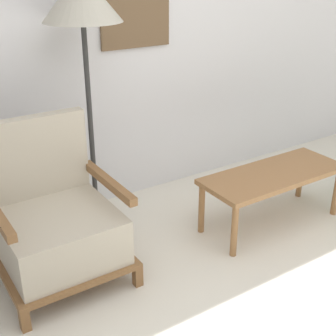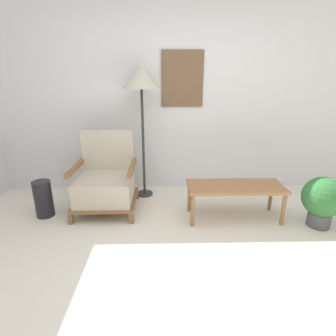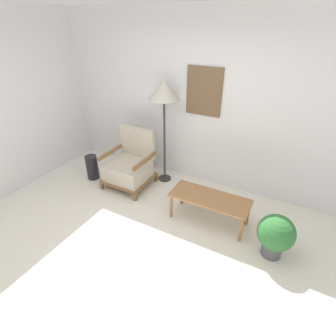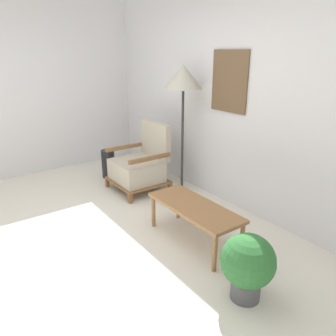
{
  "view_description": "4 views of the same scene",
  "coord_description": "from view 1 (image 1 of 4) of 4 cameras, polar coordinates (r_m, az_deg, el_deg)",
  "views": [
    {
      "loc": [
        -1.7,
        -1.01,
        1.8
      ],
      "look_at": [
        -0.19,
        1.31,
        0.55
      ],
      "focal_mm": 50.0,
      "sensor_mm": 36.0,
      "label": 1
    },
    {
      "loc": [
        -0.26,
        -1.63,
        1.54
      ],
      "look_at": [
        -0.19,
        1.31,
        0.55
      ],
      "focal_mm": 28.0,
      "sensor_mm": 36.0,
      "label": 2
    },
    {
      "loc": [
        1.43,
        -1.69,
        2.53
      ],
      "look_at": [
        -0.19,
        1.31,
        0.55
      ],
      "focal_mm": 28.0,
      "sensor_mm": 36.0,
      "label": 3
    },
    {
      "loc": [
        2.86,
        -0.87,
        1.89
      ],
      "look_at": [
        -0.19,
        1.31,
        0.55
      ],
      "focal_mm": 35.0,
      "sensor_mm": 36.0,
      "label": 4
    }
  ],
  "objects": [
    {
      "name": "armchair",
      "position": [
        2.87,
        -13.45,
        -6.67
      ],
      "size": [
        0.73,
        0.7,
        0.95
      ],
      "color": "brown",
      "rests_on": "ground_plane"
    },
    {
      "name": "wall_back",
      "position": [
        3.57,
        -4.62,
        17.05
      ],
      "size": [
        8.0,
        0.09,
        2.7
      ],
      "color": "silver",
      "rests_on": "ground_plane"
    },
    {
      "name": "floor_lamp",
      "position": [
        3.04,
        -10.47,
        19.13
      ],
      "size": [
        0.5,
        0.5,
        1.74
      ],
      "color": "#2D2D2D",
      "rests_on": "ground_plane"
    },
    {
      "name": "coffee_table",
      "position": [
        3.41,
        12.73,
        -1.24
      ],
      "size": [
        1.08,
        0.43,
        0.41
      ],
      "color": "olive",
      "rests_on": "ground_plane"
    }
  ]
}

